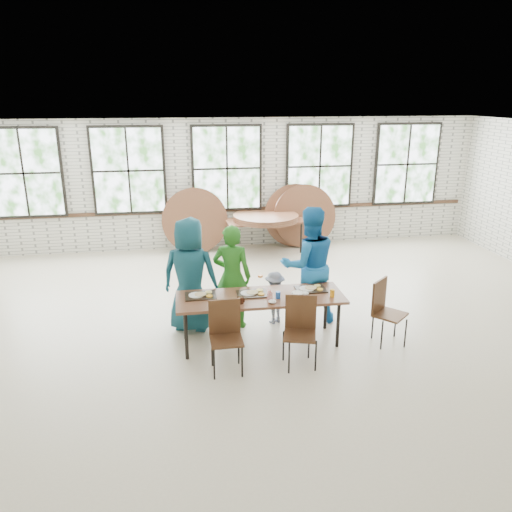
{
  "coord_description": "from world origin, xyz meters",
  "views": [
    {
      "loc": [
        -1.25,
        -7.01,
        3.49
      ],
      "look_at": [
        0.0,
        0.4,
        1.05
      ],
      "focal_mm": 35.0,
      "sensor_mm": 36.0,
      "label": 1
    }
  ],
  "objects": [
    {
      "name": "room",
      "position": [
        0.0,
        4.44,
        1.83
      ],
      "size": [
        12.0,
        12.0,
        12.0
      ],
      "color": "beige",
      "rests_on": "ground"
    },
    {
      "name": "dining_table",
      "position": [
        -0.09,
        -0.51,
        0.69
      ],
      "size": [
        2.41,
        0.83,
        0.74
      ],
      "rotation": [
        0.0,
        0.0,
        -0.01
      ],
      "color": "brown",
      "rests_on": "ground"
    },
    {
      "name": "chair_near_left",
      "position": [
        -0.66,
        -1.13,
        0.56
      ],
      "size": [
        0.42,
        0.41,
        0.95
      ],
      "rotation": [
        0.0,
        0.0,
        0.0
      ],
      "color": "#462917",
      "rests_on": "ground"
    },
    {
      "name": "chair_near_right",
      "position": [
        0.34,
        -1.14,
        0.56
      ],
      "size": [
        0.52,
        0.51,
        0.95
      ],
      "rotation": [
        0.0,
        0.0,
        -0.29
      ],
      "color": "#462917",
      "rests_on": "ground"
    },
    {
      "name": "chair_spare",
      "position": [
        1.7,
        -0.75,
        0.56
      ],
      "size": [
        0.58,
        0.58,
        0.95
      ],
      "rotation": [
        0.0,
        0.0,
        0.73
      ],
      "color": "#462917",
      "rests_on": "ground"
    },
    {
      "name": "adult_teal",
      "position": [
        -1.06,
        0.14,
        0.89
      ],
      "size": [
        1.0,
        0.8,
        1.77
      ],
      "primitive_type": "imported",
      "rotation": [
        0.0,
        0.0,
        2.83
      ],
      "color": "#164B54",
      "rests_on": "ground"
    },
    {
      "name": "adult_green",
      "position": [
        -0.42,
        0.14,
        0.82
      ],
      "size": [
        0.69,
        0.56,
        1.64
      ],
      "primitive_type": "imported",
      "rotation": [
        0.0,
        0.0,
        2.82
      ],
      "color": "#266C1C",
      "rests_on": "ground"
    },
    {
      "name": "toddler",
      "position": [
        0.26,
        0.14,
        0.43
      ],
      "size": [
        0.63,
        0.51,
        0.85
      ],
      "primitive_type": "imported",
      "rotation": [
        0.0,
        0.0,
        3.56
      ],
      "color": "#131A3D",
      "rests_on": "ground"
    },
    {
      "name": "adult_blue",
      "position": [
        0.8,
        0.14,
        0.94
      ],
      "size": [
        0.94,
        0.75,
        1.88
      ],
      "primitive_type": "imported",
      "rotation": [
        0.0,
        0.0,
        3.18
      ],
      "color": "#196CB5",
      "rests_on": "ground"
    },
    {
      "name": "storage_table",
      "position": [
        0.82,
        3.94,
        0.69
      ],
      "size": [
        1.83,
        0.82,
        0.74
      ],
      "rotation": [
        0.0,
        0.0,
        0.04
      ],
      "color": "brown",
      "rests_on": "ground"
    },
    {
      "name": "tabletop_clutter",
      "position": [
        0.01,
        -0.53,
        0.77
      ],
      "size": [
        2.11,
        0.62,
        0.11
      ],
      "color": "black",
      "rests_on": "dining_table"
    },
    {
      "name": "round_tops_stacked",
      "position": [
        0.82,
        3.94,
        0.8
      ],
      "size": [
        1.5,
        1.5,
        0.13
      ],
      "color": "brown",
      "rests_on": "storage_table"
    },
    {
      "name": "round_tops_leaning",
      "position": [
        0.87,
        4.2,
        0.73
      ],
      "size": [
        4.09,
        0.38,
        1.49
      ],
      "color": "brown",
      "rests_on": "ground"
    }
  ]
}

